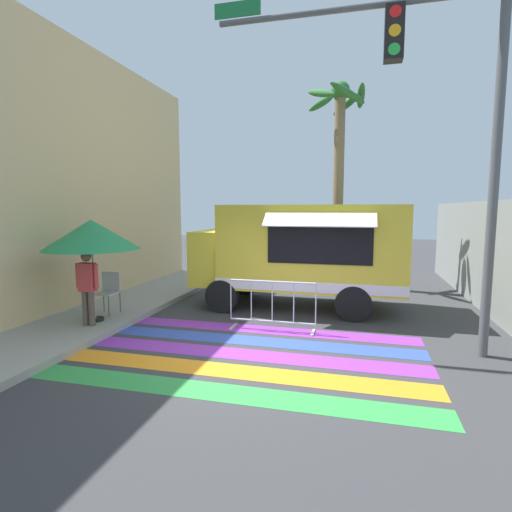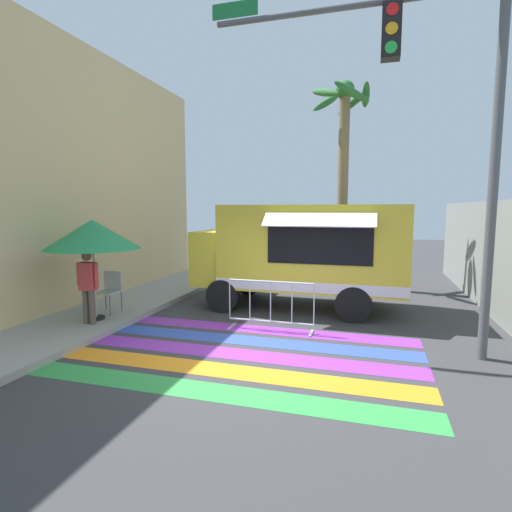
# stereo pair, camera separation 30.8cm
# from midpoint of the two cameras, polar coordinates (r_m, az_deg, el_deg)

# --- Properties ---
(ground_plane) EXTENTS (60.00, 60.00, 0.00)m
(ground_plane) POSITION_cam_midpoint_polar(r_m,az_deg,el_deg) (7.42, -0.93, -13.76)
(ground_plane) COLOR #38383A
(sidewalk_left) EXTENTS (4.40, 16.00, 0.14)m
(sidewalk_left) POSITION_cam_midpoint_polar(r_m,az_deg,el_deg) (10.14, -30.34, -8.66)
(sidewalk_left) COLOR #99968E
(sidewalk_left) RESTS_ON ground_plane
(building_left_facade) EXTENTS (0.25, 16.00, 6.81)m
(building_left_facade) POSITION_cam_midpoint_polar(r_m,az_deg,el_deg) (9.80, -31.27, 10.48)
(building_left_facade) COLOR #DBBC84
(building_left_facade) RESTS_ON ground_plane
(crosswalk_painted) EXTENTS (6.40, 3.60, 0.01)m
(crosswalk_painted) POSITION_cam_midpoint_polar(r_m,az_deg,el_deg) (7.38, -1.03, -13.85)
(crosswalk_painted) COLOR green
(crosswalk_painted) RESTS_ON ground_plane
(food_truck) EXTENTS (5.37, 2.82, 2.70)m
(food_truck) POSITION_cam_midpoint_polar(r_m,az_deg,el_deg) (10.57, 6.95, 1.04)
(food_truck) COLOR yellow
(food_truck) RESTS_ON ground_plane
(traffic_signal_pole) EXTENTS (5.05, 0.29, 6.46)m
(traffic_signal_pole) POSITION_cam_midpoint_polar(r_m,az_deg,el_deg) (7.87, 24.98, 19.63)
(traffic_signal_pole) COLOR #515456
(traffic_signal_pole) RESTS_ON ground_plane
(patio_umbrella) EXTENTS (2.04, 2.04, 2.23)m
(patio_umbrella) POSITION_cam_midpoint_polar(r_m,az_deg,el_deg) (9.39, -21.46, 2.88)
(patio_umbrella) COLOR black
(patio_umbrella) RESTS_ON sidewalk_left
(folding_chair) EXTENTS (0.47, 0.47, 0.97)m
(folding_chair) POSITION_cam_midpoint_polar(r_m,az_deg,el_deg) (10.14, -19.34, -4.30)
(folding_chair) COLOR #4C4C51
(folding_chair) RESTS_ON sidewalk_left
(vendor_person) EXTENTS (0.53, 0.21, 1.58)m
(vendor_person) POSITION_cam_midpoint_polar(r_m,az_deg,el_deg) (9.17, -22.00, -3.63)
(vendor_person) COLOR brown
(vendor_person) RESTS_ON sidewalk_left
(barricade_front) EXTENTS (1.88, 0.44, 1.08)m
(barricade_front) POSITION_cam_midpoint_polar(r_m,az_deg,el_deg) (8.61, 3.13, -7.18)
(barricade_front) COLOR #B7BABF
(barricade_front) RESTS_ON ground_plane
(palm_tree) EXTENTS (2.02, 2.21, 6.70)m
(palm_tree) POSITION_cam_midpoint_polar(r_m,az_deg,el_deg) (13.81, 12.99, 14.65)
(palm_tree) COLOR #7A664C
(palm_tree) RESTS_ON ground_plane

